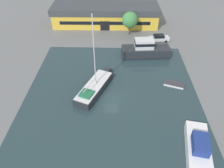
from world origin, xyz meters
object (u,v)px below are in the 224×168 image
at_px(motor_cruiser, 145,50).
at_px(small_dinghy, 174,84).
at_px(parked_car, 159,38).
at_px(cabin_boat, 198,147).
at_px(quay_tree_near_building, 130,20).
at_px(sailboat_moored, 95,87).
at_px(warehouse_building, 105,15).

distance_m(motor_cruiser, small_dinghy, 11.20).
height_order(parked_car, cabin_boat, cabin_boat).
bearing_deg(small_dinghy, motor_cruiser, -138.19).
distance_m(quay_tree_near_building, sailboat_moored, 23.60).
bearing_deg(parked_car, small_dinghy, -4.99).
bearing_deg(motor_cruiser, cabin_boat, -173.26).
bearing_deg(quay_tree_near_building, warehouse_building, 134.28).
height_order(warehouse_building, parked_car, warehouse_building).
distance_m(warehouse_building, quay_tree_near_building, 9.24).
xyz_separation_m(quay_tree_near_building, parked_car, (7.07, -3.42, -3.04)).
relative_size(small_dinghy, cabin_boat, 0.49).
bearing_deg(small_dinghy, sailboat_moored, -63.74).
bearing_deg(parked_car, sailboat_moored, -42.46).
distance_m(quay_tree_near_building, cabin_boat, 35.37).
bearing_deg(warehouse_building, sailboat_moored, -91.58).
distance_m(motor_cruiser, cabin_boat, 24.61).
bearing_deg(warehouse_building, parked_car, -37.34).
bearing_deg(motor_cruiser, warehouse_building, 25.10).
relative_size(motor_cruiser, cabin_boat, 1.31).
height_order(sailboat_moored, small_dinghy, sailboat_moored).
height_order(quay_tree_near_building, parked_car, quay_tree_near_building).
relative_size(warehouse_building, quay_tree_near_building, 4.92).
xyz_separation_m(quay_tree_near_building, motor_cruiser, (3.07, -10.24, -2.44)).
bearing_deg(warehouse_building, cabin_boat, -71.71).
bearing_deg(sailboat_moored, motor_cruiser, 73.16).
height_order(parked_car, small_dinghy, parked_car).
height_order(quay_tree_near_building, cabin_boat, quay_tree_near_building).
relative_size(motor_cruiser, small_dinghy, 2.68).
xyz_separation_m(parked_car, cabin_boat, (0.72, -30.96, 0.19)).
bearing_deg(cabin_boat, warehouse_building, 119.48).
height_order(warehouse_building, small_dinghy, warehouse_building).
height_order(sailboat_moored, cabin_boat, sailboat_moored).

